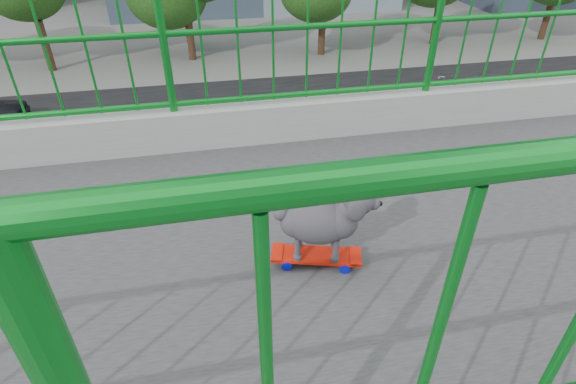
{
  "coord_description": "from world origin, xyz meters",
  "views": [
    {
      "loc": [
        1.77,
        4.2,
        8.65
      ],
      "look_at": [
        -0.9,
        4.75,
        6.8
      ],
      "focal_mm": 27.85,
      "sensor_mm": 36.0,
      "label": 1
    }
  ],
  "objects_px": {
    "poodle": "(324,219)",
    "car_3": "(498,94)",
    "car_5": "(73,308)",
    "skateboard": "(316,256)",
    "car_0": "(8,319)"
  },
  "relations": [
    {
      "from": "car_0",
      "to": "car_3",
      "type": "relative_size",
      "value": 0.79
    },
    {
      "from": "car_5",
      "to": "poodle",
      "type": "bearing_deg",
      "value": 32.8
    },
    {
      "from": "skateboard",
      "to": "car_0",
      "type": "xyz_separation_m",
      "value": [
        -6.08,
        -5.28,
        -6.33
      ]
    },
    {
      "from": "car_0",
      "to": "car_3",
      "type": "height_order",
      "value": "car_3"
    },
    {
      "from": "car_3",
      "to": "car_5",
      "type": "height_order",
      "value": "car_3"
    },
    {
      "from": "skateboard",
      "to": "car_3",
      "type": "xyz_separation_m",
      "value": [
        -15.68,
        13.06,
        -6.27
      ]
    },
    {
      "from": "poodle",
      "to": "car_3",
      "type": "relative_size",
      "value": 0.1
    },
    {
      "from": "car_5",
      "to": "car_0",
      "type": "bearing_deg",
      "value": -90.0
    },
    {
      "from": "car_3",
      "to": "car_5",
      "type": "bearing_deg",
      "value": 119.51
    },
    {
      "from": "poodle",
      "to": "car_3",
      "type": "xyz_separation_m",
      "value": [
        -15.68,
        13.04,
        -6.52
      ]
    },
    {
      "from": "poodle",
      "to": "skateboard",
      "type": "bearing_deg",
      "value": -90.0
    },
    {
      "from": "skateboard",
      "to": "poodle",
      "type": "xyz_separation_m",
      "value": [
        0.01,
        0.03,
        0.25
      ]
    },
    {
      "from": "skateboard",
      "to": "car_3",
      "type": "distance_m",
      "value": 21.35
    },
    {
      "from": "poodle",
      "to": "car_3",
      "type": "bearing_deg",
      "value": 156.2
    },
    {
      "from": "skateboard",
      "to": "poodle",
      "type": "relative_size",
      "value": 0.95
    }
  ]
}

